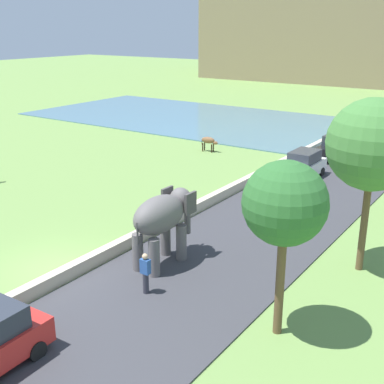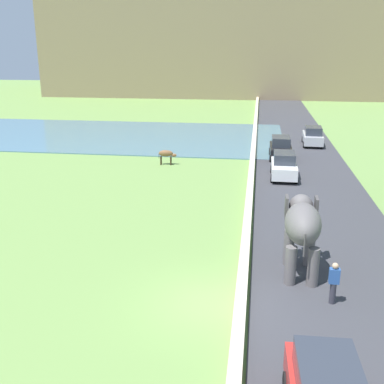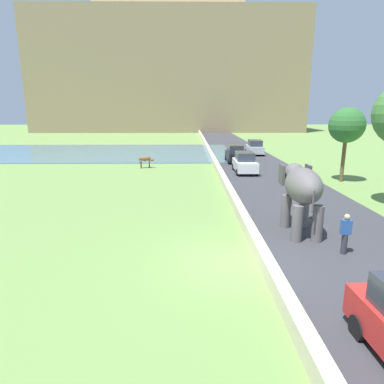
{
  "view_description": "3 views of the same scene",
  "coord_description": "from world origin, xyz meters",
  "views": [
    {
      "loc": [
        14.97,
        -11.86,
        9.38
      ],
      "look_at": [
        1.72,
        7.46,
        1.54
      ],
      "focal_mm": 46.93,
      "sensor_mm": 36.0,
      "label": 1
    },
    {
      "loc": [
        1.55,
        -14.78,
        8.81
      ],
      "look_at": [
        -1.78,
        8.6,
        1.47
      ],
      "focal_mm": 43.83,
      "sensor_mm": 36.0,
      "label": 2
    },
    {
      "loc": [
        -1.49,
        -11.24,
        5.4
      ],
      "look_at": [
        -1.26,
        6.11,
        1.12
      ],
      "focal_mm": 31.58,
      "sensor_mm": 36.0,
      "label": 3
    }
  ],
  "objects": [
    {
      "name": "ground_plane",
      "position": [
        0.0,
        0.0,
        0.0
      ],
      "size": [
        220.0,
        220.0,
        0.0
      ],
      "primitive_type": "plane",
      "color": "#6B8E47"
    },
    {
      "name": "road_surface",
      "position": [
        5.0,
        20.0,
        0.03
      ],
      "size": [
        7.0,
        120.0,
        0.06
      ],
      "primitive_type": "cube",
      "color": "#38383D",
      "rests_on": "ground"
    },
    {
      "name": "barrier_wall",
      "position": [
        1.2,
        18.0,
        0.28
      ],
      "size": [
        0.4,
        110.0,
        0.56
      ],
      "primitive_type": "cube",
      "color": "beige",
      "rests_on": "ground"
    },
    {
      "name": "lake",
      "position": [
        -14.0,
        31.66,
        0.04
      ],
      "size": [
        36.0,
        18.0,
        0.08
      ],
      "primitive_type": "cube",
      "color": "slate",
      "rests_on": "ground"
    },
    {
      "name": "hill_distant",
      "position": [
        -6.0,
        81.43,
        13.69
      ],
      "size": [
        64.0,
        28.0,
        27.38
      ],
      "primitive_type": "cube",
      "color": "#897556",
      "rests_on": "ground"
    },
    {
      "name": "elephant",
      "position": [
        3.43,
        2.9,
        2.04
      ],
      "size": [
        1.45,
        3.47,
        2.99
      ],
      "color": "#605B5B",
      "rests_on": "ground"
    },
    {
      "name": "person_beside_elephant",
      "position": [
        4.41,
        0.56,
        0.87
      ],
      "size": [
        0.36,
        0.22,
        1.63
      ],
      "color": "#33333D",
      "rests_on": "ground"
    },
    {
      "name": "car_black",
      "position": [
        3.42,
        23.45,
        0.9
      ],
      "size": [
        1.8,
        4.0,
        1.8
      ],
      "color": "black",
      "rests_on": "ground"
    },
    {
      "name": "car_silver",
      "position": [
        6.57,
        29.22,
        0.9
      ],
      "size": [
        1.91,
        4.06,
        1.8
      ],
      "color": "#B7B7BC",
      "rests_on": "ground"
    },
    {
      "name": "car_white",
      "position": [
        3.43,
        17.44,
        0.9
      ],
      "size": [
        1.83,
        4.02,
        1.8
      ],
      "color": "white",
      "rests_on": "ground"
    },
    {
      "name": "cow_brown",
      "position": [
        -5.43,
        20.15,
        0.84
      ],
      "size": [
        1.41,
        0.55,
        1.15
      ],
      "color": "brown",
      "rests_on": "ground"
    }
  ]
}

